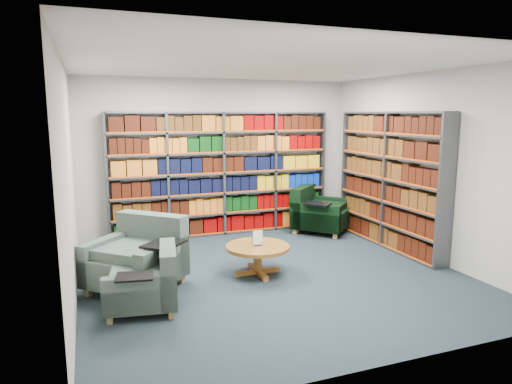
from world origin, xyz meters
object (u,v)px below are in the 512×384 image
object	(u,v)px
chair_teal_left	(140,259)
chair_teal_front	(148,284)
coffee_table	(258,251)
chair_green_right	(317,213)

from	to	relation	value
chair_teal_left	chair_teal_front	distance (m)	0.71
chair_teal_front	coffee_table	world-z (taller)	chair_teal_front
chair_green_right	chair_teal_front	world-z (taller)	chair_green_right
chair_teal_left	chair_teal_front	size ratio (longest dim) A/B	1.42
chair_teal_front	coffee_table	size ratio (longest dim) A/B	1.12
chair_green_right	chair_teal_left	bearing A→B (deg)	-153.52
chair_teal_left	chair_green_right	xyz separation A→B (m)	(3.43, 1.71, -0.02)
coffee_table	chair_green_right	bearing A→B (deg)	44.05
chair_green_right	chair_teal_front	size ratio (longest dim) A/B	1.33
chair_teal_front	coffee_table	bearing A→B (deg)	21.22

